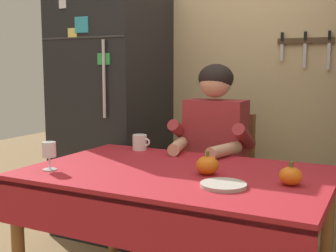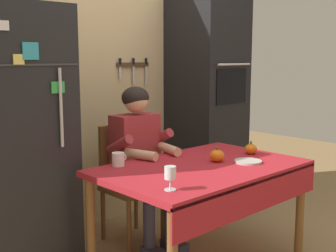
% 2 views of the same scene
% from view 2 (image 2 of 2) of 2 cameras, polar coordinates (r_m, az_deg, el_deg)
% --- Properties ---
extents(back_wall_assembly, '(3.70, 0.13, 2.60)m').
position_cam_2_polar(back_wall_assembly, '(3.88, -8.80, 6.44)').
color(back_wall_assembly, '#D1B784').
rests_on(back_wall_assembly, ground).
extents(refrigerator, '(0.68, 0.71, 1.80)m').
position_cam_2_polar(refrigerator, '(3.10, -19.90, -2.05)').
color(refrigerator, black).
rests_on(refrigerator, ground).
extents(wall_oven, '(0.60, 0.64, 2.10)m').
position_cam_2_polar(wall_oven, '(4.29, 5.09, 3.40)').
color(wall_oven, black).
rests_on(wall_oven, ground).
extents(dining_table, '(1.40, 0.90, 0.74)m').
position_cam_2_polar(dining_table, '(2.99, 4.68, -6.76)').
color(dining_table, brown).
rests_on(dining_table, ground).
extents(chair_behind_person, '(0.40, 0.40, 0.93)m').
position_cam_2_polar(chair_behind_person, '(3.56, -5.48, -6.62)').
color(chair_behind_person, brown).
rests_on(chair_behind_person, ground).
extents(seated_person, '(0.47, 0.55, 1.25)m').
position_cam_2_polar(seated_person, '(3.36, -3.56, -3.55)').
color(seated_person, '#38384C').
rests_on(seated_person, ground).
extents(coffee_mug, '(0.11, 0.08, 0.09)m').
position_cam_2_polar(coffee_mug, '(2.96, -6.50, -4.33)').
color(coffee_mug, white).
rests_on(coffee_mug, dining_table).
extents(wine_glass, '(0.07, 0.07, 0.14)m').
position_cam_2_polar(wine_glass, '(2.40, 0.29, -6.30)').
color(wine_glass, white).
rests_on(wine_glass, dining_table).
extents(pumpkin_large, '(0.10, 0.10, 0.11)m').
position_cam_2_polar(pumpkin_large, '(3.08, 6.41, -3.87)').
color(pumpkin_large, orange).
rests_on(pumpkin_large, dining_table).
extents(pumpkin_medium, '(0.10, 0.10, 0.10)m').
position_cam_2_polar(pumpkin_medium, '(3.36, 10.75, -2.96)').
color(pumpkin_medium, orange).
rests_on(pumpkin_medium, dining_table).
extents(serving_tray, '(0.19, 0.19, 0.02)m').
position_cam_2_polar(serving_tray, '(3.09, 10.40, -4.58)').
color(serving_tray, '#B7B2A8').
rests_on(serving_tray, dining_table).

